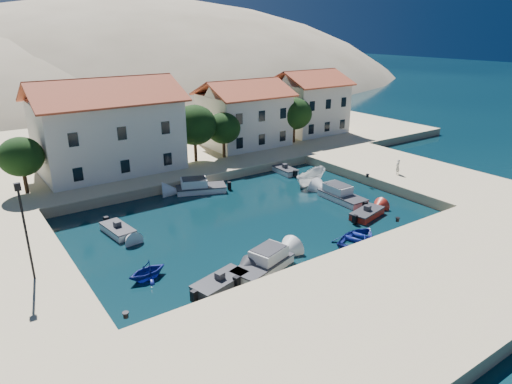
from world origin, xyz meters
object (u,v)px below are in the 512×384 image
Objects in this scene: lamppost at (24,223)px; boat_east at (311,185)px; building_left at (107,124)px; pedestrian at (398,167)px; cabin_cruiser_south at (263,264)px; building_right at (309,101)px; cabin_cruiser_east at (342,196)px; rowboat_south at (357,241)px; building_mid at (244,112)px.

lamppost is 28.73m from boat_east.
pedestrian is at bearing -38.48° from building_left.
cabin_cruiser_south is at bearing 10.68° from pedestrian.
building_right reaches higher than cabin_cruiser_east.
lamppost is 35.66m from pedestrian.
pedestrian is (8.38, 0.39, 1.31)m from cabin_cruiser_east.
lamppost is at bearing -152.07° from building_right.
boat_east is 2.85× the size of pedestrian.
building_right is 35.09m from rowboat_south.
cabin_cruiser_south is at bearing -86.31° from building_left.
building_mid is 1.69× the size of lamppost.
cabin_cruiser_east is at bearing -96.58° from building_mid.
building_right is 2.10× the size of boat_east.
building_mid is 2.09× the size of cabin_cruiser_east.
boat_east is (-1.75, -15.28, -5.22)m from building_mid.
boat_east is at bearing -96.53° from building_mid.
boat_east is (-13.75, -16.28, -5.47)m from building_right.
pedestrian is at bearing -77.39° from rowboat_south.
cabin_cruiser_east is 5.26m from boat_east.
boat_east is 9.31m from pedestrian.
cabin_cruiser_east is (-14.36, -21.49, -5.00)m from building_right.
building_right reaches higher than cabin_cruiser_south.
pedestrian is (7.77, -4.81, 1.79)m from boat_east.
building_right is at bearing 27.93° from lamppost.
building_right reaches higher than building_mid.
cabin_cruiser_south is 1.02× the size of cabin_cruiser_east.
cabin_cruiser_south is at bearing 70.38° from rowboat_south.
pedestrian reaches higher than cabin_cruiser_east.
building_right is at bearing -54.99° from boat_east.
boat_east is (27.75, 5.72, -4.75)m from lamppost.
cabin_cruiser_east reaches higher than boat_east.
building_right reaches higher than pedestrian.
lamppost is 1.38× the size of boat_east.
building_left is 3.27× the size of boat_east.
building_mid is 2.33× the size of boat_east.
pedestrian is at bearing -136.57° from boat_east.
cabin_cruiser_east is (15.64, -19.49, -5.46)m from building_left.
building_left reaches higher than building_mid.
lamppost reaches higher than cabin_cruiser_south.
building_right is (12.00, 1.00, 0.25)m from building_mid.
cabin_cruiser_south is at bearing -24.17° from lamppost.
cabin_cruiser_south is 3.25× the size of pedestrian.
pedestrian is (35.52, 0.91, -2.96)m from lamppost.
lamppost is 1.21× the size of cabin_cruiser_south.
building_left is at bearing 60.10° from lamppost.
building_left is at bearing -176.19° from building_right.
rowboat_south is (-7.72, -27.50, -5.22)m from building_mid.
lamppost reaches higher than cabin_cruiser_east.
pedestrian is (-5.98, -21.09, -3.68)m from building_right.
building_right is at bearing 27.49° from cabin_cruiser_south.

